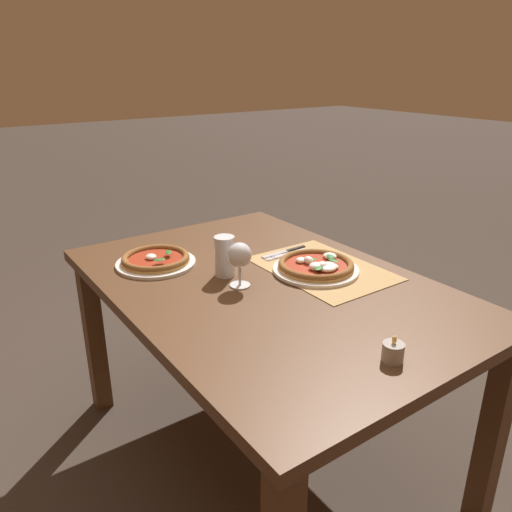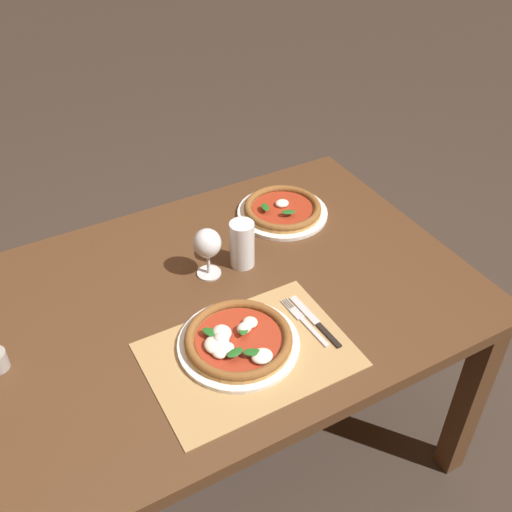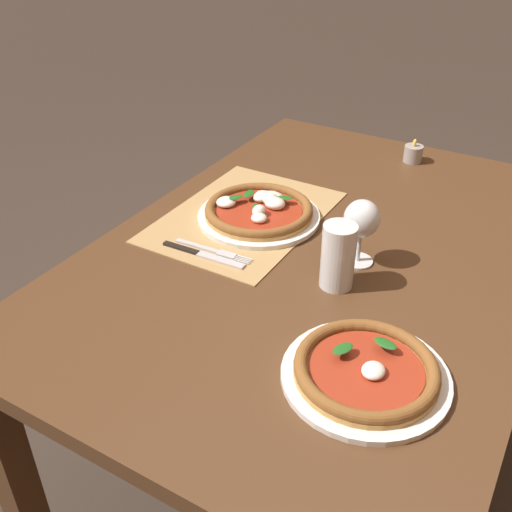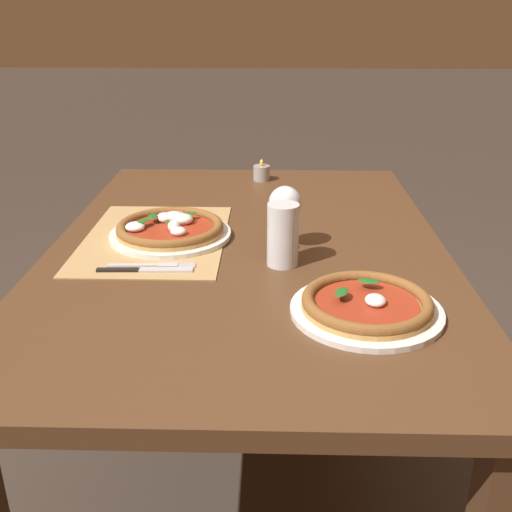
{
  "view_description": "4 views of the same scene",
  "coord_description": "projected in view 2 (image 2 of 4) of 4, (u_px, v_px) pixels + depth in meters",
  "views": [
    {
      "loc": [
        -1.27,
        0.93,
        1.45
      ],
      "look_at": [
        0.09,
        -0.02,
        0.8
      ],
      "focal_mm": 35.0,
      "sensor_mm": 36.0,
      "label": 1
    },
    {
      "loc": [
        -0.49,
        -1.12,
        1.87
      ],
      "look_at": [
        0.15,
        0.04,
        0.79
      ],
      "focal_mm": 42.0,
      "sensor_mm": 36.0,
      "label": 2
    },
    {
      "loc": [
        1.11,
        0.46,
        1.49
      ],
      "look_at": [
        0.19,
        -0.07,
        0.8
      ],
      "focal_mm": 42.0,
      "sensor_mm": 36.0,
      "label": 3
    },
    {
      "loc": [
        1.39,
        0.06,
        1.3
      ],
      "look_at": [
        0.21,
        0.03,
        0.79
      ],
      "focal_mm": 42.0,
      "sensor_mm": 36.0,
      "label": 4
    }
  ],
  "objects": [
    {
      "name": "pint_glass",
      "position": [
        242.0,
        245.0,
        1.72
      ],
      "size": [
        0.07,
        0.07,
        0.15
      ],
      "color": "silver",
      "rests_on": "dining_table"
    },
    {
      "name": "fork",
      "position": [
        304.0,
        322.0,
        1.57
      ],
      "size": [
        0.03,
        0.2,
        0.0
      ],
      "color": "#B7B7BC",
      "rests_on": "paper_placemat"
    },
    {
      "name": "ground_plane",
      "position": [
        225.0,
        448.0,
        2.13
      ],
      "size": [
        24.0,
        24.0,
        0.0
      ],
      "primitive_type": "plane",
      "color": "#382D26"
    },
    {
      "name": "pizza_far",
      "position": [
        283.0,
        210.0,
        1.95
      ],
      "size": [
        0.3,
        0.3,
        0.04
      ],
      "color": "silver",
      "rests_on": "dining_table"
    },
    {
      "name": "paper_placemat",
      "position": [
        249.0,
        355.0,
        1.49
      ],
      "size": [
        0.5,
        0.36,
        0.0
      ],
      "primitive_type": "cube",
      "color": "#A88451",
      "rests_on": "dining_table"
    },
    {
      "name": "dining_table",
      "position": [
        217.0,
        319.0,
        1.72
      ],
      "size": [
        1.43,
        0.97,
        0.74
      ],
      "color": "#4C301C",
      "rests_on": "ground"
    },
    {
      "name": "knife",
      "position": [
        315.0,
        321.0,
        1.58
      ],
      "size": [
        0.02,
        0.22,
        0.01
      ],
      "color": "black",
      "rests_on": "paper_placemat"
    },
    {
      "name": "wine_glass",
      "position": [
        207.0,
        245.0,
        1.67
      ],
      "size": [
        0.08,
        0.08,
        0.16
      ],
      "color": "silver",
      "rests_on": "dining_table"
    },
    {
      "name": "pizza_near",
      "position": [
        238.0,
        340.0,
        1.5
      ],
      "size": [
        0.31,
        0.31,
        0.05
      ],
      "color": "silver",
      "rests_on": "paper_placemat"
    }
  ]
}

